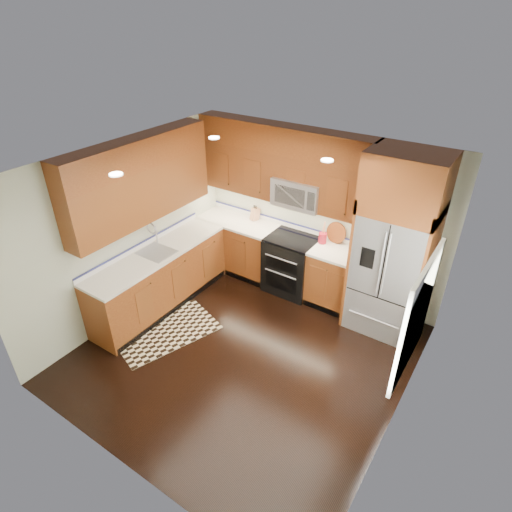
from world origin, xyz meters
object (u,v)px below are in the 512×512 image
Objects in this scene: rug at (166,331)px; utensil_crock at (323,236)px; range at (291,264)px; knife_block at (255,214)px; refrigerator at (394,247)px.

rug is 4.02× the size of utensil_crock.
range is 3.63× the size of knife_block.
range is 0.67× the size of rug.
rug is (-0.95, -1.93, -0.46)m from range.
rug is at bearing -142.93° from refrigerator.
refrigerator is at bearing 56.28° from rug.
range is at bearing -162.59° from utensil_crock.
utensil_crock is at bearing 170.99° from refrigerator.
utensil_crock is (1.39, 2.06, 1.06)m from rug.
range is 0.75m from utensil_crock.
range is at bearing 82.96° from rug.
refrigerator reaches higher than knife_block.
utensil_crock reaches higher than rug.
refrigerator is at bearing -9.01° from utensil_crock.
utensil_crock is (0.44, 0.14, 0.59)m from range.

